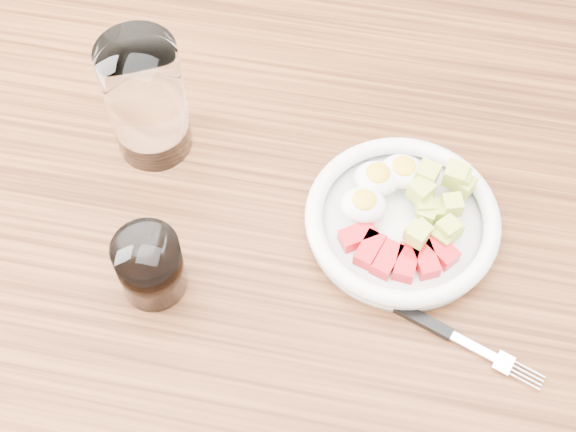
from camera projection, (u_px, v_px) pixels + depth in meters
name	position (u px, v px, depth m)	size (l,w,h in m)	color
ground	(292.00, 429.00, 1.58)	(4.00, 4.00, 0.00)	brown
dining_table	(294.00, 277.00, 1.00)	(1.50, 0.90, 0.77)	brown
bowl	(402.00, 217.00, 0.91)	(0.22, 0.22, 0.06)	white
fork	(434.00, 326.00, 0.86)	(0.19, 0.08, 0.01)	black
water_glass	(146.00, 100.00, 0.92)	(0.09, 0.09, 0.16)	white
coffee_glass	(150.00, 266.00, 0.85)	(0.07, 0.07, 0.08)	white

